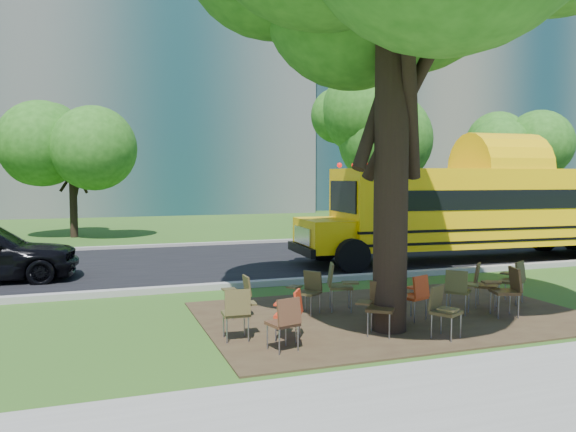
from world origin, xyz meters
name	(u,v)px	position (x,y,z in m)	size (l,w,h in m)	color
ground	(332,314)	(0.00, 0.00, 0.00)	(160.00, 160.00, 0.00)	#2D571B
sidewalk	(524,422)	(0.00, -5.00, 0.02)	(60.00, 4.00, 0.04)	gray
dirt_patch	(392,315)	(1.00, -0.50, 0.01)	(7.00, 4.50, 0.03)	#382819
asphalt_road	(240,261)	(0.00, 7.00, 0.02)	(80.00, 8.00, 0.04)	black
kerb_near	(281,282)	(0.00, 3.00, 0.07)	(80.00, 0.25, 0.14)	gray
kerb_far	(213,244)	(0.00, 11.10, 0.07)	(80.00, 0.25, 0.14)	gray
building_main	(35,62)	(-8.00, 36.00, 11.00)	(38.00, 16.00, 22.00)	slate
building_right	(403,73)	(24.00, 38.00, 12.50)	(30.00, 16.00, 25.00)	slate
bg_tree_2	(72,138)	(-5.00, 16.00, 4.21)	(4.80, 4.80, 6.62)	black
bg_tree_3	(369,124)	(8.00, 14.00, 5.03)	(5.60, 5.60, 7.84)	black
bg_tree_4	(523,141)	(16.00, 13.00, 4.34)	(5.00, 5.00, 6.85)	black
school_bus	(495,207)	(7.61, 4.73, 1.63)	(11.67, 3.21, 2.82)	yellow
chair_0	(286,318)	(-1.59, -1.94, 0.52)	(0.57, 0.60, 0.84)	#4C2D1B
chair_1	(238,309)	(-2.12, -1.19, 0.53)	(0.58, 0.50, 0.86)	#4E4422
chair_2	(291,309)	(-1.31, -1.40, 0.51)	(0.54, 0.69, 0.82)	red
chair_3	(379,303)	(0.13, -1.60, 0.54)	(0.75, 0.60, 0.88)	#3D2C15
chair_4	(390,299)	(0.57, -1.16, 0.48)	(0.66, 0.52, 0.78)	#4E4721
chair_5	(443,307)	(0.98, -2.12, 0.53)	(0.57, 0.70, 0.85)	#483D1F
chair_6	(507,287)	(2.93, -1.31, 0.58)	(0.57, 0.72, 0.93)	#483119
chair_7	(459,287)	(2.18, -0.89, 0.53)	(0.74, 0.59, 0.86)	brown
chair_8	(241,292)	(-1.70, 0.28, 0.48)	(0.47, 0.50, 0.78)	#453B1D
chair_9	(308,288)	(-0.44, 0.11, 0.50)	(0.69, 0.55, 0.82)	#4A3F20
chair_10	(338,282)	(0.16, 0.09, 0.58)	(0.58, 0.74, 0.94)	#4D4821
chair_11	(416,293)	(1.19, -1.01, 0.52)	(0.58, 0.65, 0.85)	#C53C15
chair_12	(484,281)	(2.95, -0.62, 0.55)	(0.61, 0.77, 0.89)	#51391C
chair_13	(514,277)	(3.82, -0.47, 0.55)	(0.60, 0.72, 0.89)	#453A1D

